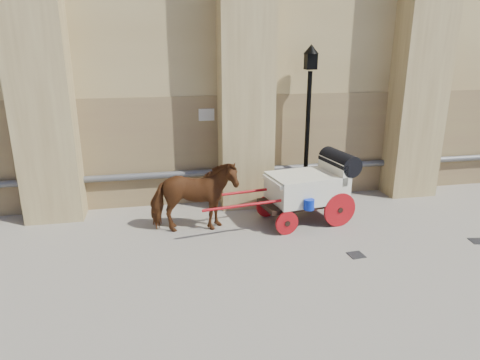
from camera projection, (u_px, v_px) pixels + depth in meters
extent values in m
plane|color=gray|center=(328.00, 260.00, 8.91)|extent=(90.00, 90.00, 0.00)
cube|color=olive|center=(340.00, 143.00, 12.71)|extent=(44.00, 0.35, 3.00)
cylinder|color=#59595B|center=(343.00, 165.00, 12.64)|extent=(42.00, 0.18, 0.18)
cube|color=beige|center=(207.00, 115.00, 11.49)|extent=(0.42, 0.04, 0.32)
imported|color=#613114|center=(194.00, 197.00, 10.07)|extent=(2.08, 1.00, 1.73)
cube|color=black|center=(302.00, 202.00, 10.75)|extent=(2.22, 1.26, 0.11)
cube|color=beige|center=(307.00, 187.00, 10.66)|extent=(1.97, 1.46, 0.67)
cube|color=beige|center=(332.00, 170.00, 10.78)|extent=(0.32, 1.20, 0.52)
cube|color=beige|center=(277.00, 181.00, 10.33)|extent=(0.49, 1.09, 0.10)
cylinder|color=black|center=(339.00, 162.00, 10.79)|extent=(0.71, 1.26, 0.53)
cylinder|color=#A40D13|center=(340.00, 210.00, 10.48)|extent=(0.86, 0.19, 0.86)
cylinder|color=#A40D13|center=(316.00, 195.00, 11.54)|extent=(0.86, 0.19, 0.86)
cylinder|color=#A40D13|center=(287.00, 223.00, 10.06)|extent=(0.57, 0.14, 0.57)
cylinder|color=#A40D13|center=(267.00, 206.00, 11.11)|extent=(0.57, 0.14, 0.57)
cylinder|color=#A40D13|center=(251.00, 204.00, 9.76)|extent=(2.27, 0.42, 0.07)
cylinder|color=#A40D13|center=(238.00, 193.00, 10.53)|extent=(2.27, 0.42, 0.07)
cylinder|color=#0929BA|center=(309.00, 204.00, 10.03)|extent=(0.25, 0.25, 0.25)
cylinder|color=black|center=(307.00, 139.00, 11.77)|extent=(0.12, 0.12, 3.64)
cone|color=black|center=(304.00, 195.00, 12.27)|extent=(0.36, 0.36, 0.36)
cube|color=black|center=(311.00, 61.00, 11.15)|extent=(0.28, 0.28, 0.42)
cone|color=black|center=(311.00, 49.00, 11.06)|extent=(0.40, 0.40, 0.24)
cube|color=black|center=(356.00, 255.00, 9.13)|extent=(0.34, 0.34, 0.01)
cube|color=black|center=(477.00, 241.00, 9.78)|extent=(0.37, 0.37, 0.01)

